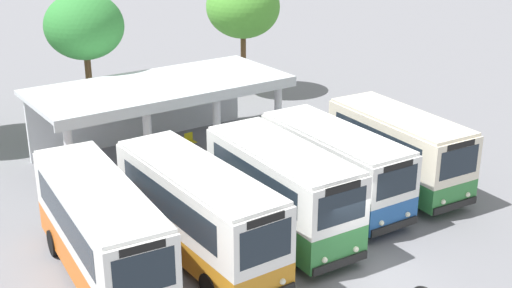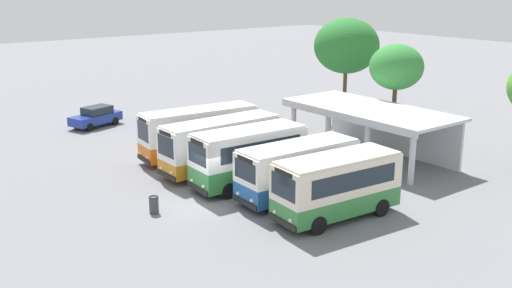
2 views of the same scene
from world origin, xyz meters
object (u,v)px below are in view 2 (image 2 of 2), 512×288
(city_bus_fifth_blue, at_px, (337,184))
(litter_bin_apron, at_px, (154,205))
(city_bus_middle_cream, at_px, (249,155))
(waiting_chair_second_from_end, at_px, (367,153))
(parked_car_flank, at_px, (96,116))
(waiting_chair_middle_seat, at_px, (376,155))
(city_bus_nearest_orange, at_px, (199,131))
(city_bus_second_in_row, at_px, (221,143))
(waiting_chair_end_by_column, at_px, (360,150))
(city_bus_fourth_amber, at_px, (298,169))

(city_bus_fifth_blue, height_order, litter_bin_apron, city_bus_fifth_blue)
(city_bus_fifth_blue, relative_size, litter_bin_apron, 7.57)
(city_bus_middle_cream, bearing_deg, waiting_chair_second_from_end, 85.46)
(parked_car_flank, distance_m, waiting_chair_middle_seat, 22.92)
(city_bus_fifth_blue, bearing_deg, litter_bin_apron, -131.16)
(city_bus_nearest_orange, height_order, city_bus_fifth_blue, city_bus_nearest_orange)
(city_bus_nearest_orange, xyz_separation_m, city_bus_second_in_row, (3.22, -0.45, -0.04))
(city_bus_fifth_blue, xyz_separation_m, parked_car_flank, (-25.41, -1.81, -0.94))
(waiting_chair_end_by_column, xyz_separation_m, litter_bin_apron, (0.36, -15.53, -0.07))
(city_bus_fourth_amber, bearing_deg, city_bus_second_in_row, -174.61)
(city_bus_second_in_row, bearing_deg, waiting_chair_end_by_column, 70.16)
(city_bus_middle_cream, bearing_deg, waiting_chair_middle_seat, 81.08)
(city_bus_fourth_amber, xyz_separation_m, city_bus_fifth_blue, (3.22, -0.27, 0.06))
(city_bus_second_in_row, bearing_deg, city_bus_fifth_blue, 1.99)
(city_bus_fourth_amber, relative_size, waiting_chair_second_from_end, 8.25)
(city_bus_nearest_orange, relative_size, waiting_chair_second_from_end, 9.41)
(city_bus_fourth_amber, bearing_deg, city_bus_fifth_blue, -4.83)
(city_bus_fifth_blue, bearing_deg, waiting_chair_end_by_column, 126.78)
(city_bus_fourth_amber, relative_size, city_bus_fifth_blue, 1.04)
(city_bus_middle_cream, distance_m, waiting_chair_middle_seat, 9.43)
(city_bus_fourth_amber, xyz_separation_m, parked_car_flank, (-22.19, -2.08, -0.88))
(city_bus_fourth_amber, distance_m, parked_car_flank, 22.31)
(city_bus_fifth_blue, relative_size, waiting_chair_end_by_column, 7.92)
(parked_car_flank, distance_m, litter_bin_apron, 20.01)
(city_bus_fourth_amber, bearing_deg, waiting_chair_end_by_column, 111.09)
(city_bus_nearest_orange, distance_m, waiting_chair_middle_seat, 11.65)
(waiting_chair_end_by_column, bearing_deg, city_bus_second_in_row, -109.84)
(city_bus_second_in_row, xyz_separation_m, city_bus_fifth_blue, (9.65, 0.34, -0.03))
(city_bus_nearest_orange, xyz_separation_m, litter_bin_apron, (6.80, -7.05, -1.38))
(waiting_chair_end_by_column, relative_size, litter_bin_apron, 0.96)
(parked_car_flank, bearing_deg, waiting_chair_end_by_column, 28.74)
(city_bus_nearest_orange, bearing_deg, waiting_chair_middle_seat, 47.08)
(city_bus_nearest_orange, bearing_deg, city_bus_fourth_amber, 0.94)
(waiting_chair_second_from_end, bearing_deg, waiting_chair_middle_seat, 5.18)
(waiting_chair_end_by_column, height_order, litter_bin_apron, litter_bin_apron)
(litter_bin_apron, bearing_deg, waiting_chair_middle_seat, 86.02)
(waiting_chair_middle_seat, bearing_deg, city_bus_second_in_row, -117.59)
(parked_car_flank, bearing_deg, city_bus_second_in_row, 5.36)
(city_bus_fifth_blue, distance_m, waiting_chair_second_from_end, 10.33)
(waiting_chair_end_by_column, bearing_deg, waiting_chair_middle_seat, -0.24)
(city_bus_second_in_row, relative_size, litter_bin_apron, 8.74)
(city_bus_nearest_orange, height_order, waiting_chair_second_from_end, city_bus_nearest_orange)
(city_bus_fourth_amber, height_order, waiting_chair_middle_seat, city_bus_fourth_amber)
(litter_bin_apron, bearing_deg, city_bus_second_in_row, 118.48)
(city_bus_nearest_orange, bearing_deg, waiting_chair_second_from_end, 49.59)
(city_bus_second_in_row, distance_m, waiting_chair_middle_seat, 10.15)
(city_bus_second_in_row, relative_size, city_bus_middle_cream, 1.14)
(waiting_chair_end_by_column, height_order, waiting_chair_second_from_end, same)
(city_bus_nearest_orange, height_order, city_bus_fourth_amber, city_bus_nearest_orange)
(parked_car_flank, xyz_separation_m, waiting_chair_second_from_end, (19.70, 10.34, -0.30))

